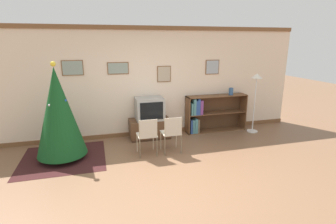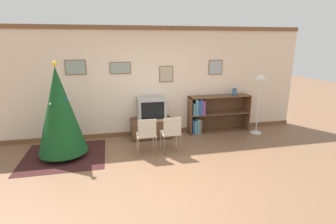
% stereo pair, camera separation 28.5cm
% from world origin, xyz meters
% --- Properties ---
extents(ground_plane, '(24.00, 24.00, 0.00)m').
position_xyz_m(ground_plane, '(0.00, 0.00, 0.00)').
color(ground_plane, brown).
extents(wall_back, '(8.22, 0.11, 2.70)m').
position_xyz_m(wall_back, '(-0.00, 2.45, 1.35)').
color(wall_back, beige).
rests_on(wall_back, ground_plane).
extents(area_rug, '(1.66, 1.58, 0.01)m').
position_xyz_m(area_rug, '(-1.92, 1.42, 0.00)').
color(area_rug, '#381919').
rests_on(area_rug, ground_plane).
extents(christmas_tree, '(0.98, 0.98, 1.97)m').
position_xyz_m(christmas_tree, '(-1.92, 1.42, 0.99)').
color(christmas_tree, maroon).
rests_on(christmas_tree, area_rug).
extents(tv_console, '(1.01, 0.51, 0.48)m').
position_xyz_m(tv_console, '(0.06, 2.13, 0.24)').
color(tv_console, '#412A1A').
rests_on(tv_console, ground_plane).
extents(television, '(0.67, 0.49, 0.54)m').
position_xyz_m(television, '(0.06, 2.13, 0.75)').
color(television, '#9E9E99').
rests_on(television, tv_console).
extents(folding_chair_left, '(0.40, 0.40, 0.82)m').
position_xyz_m(folding_chair_left, '(-0.21, 1.10, 0.47)').
color(folding_chair_left, '#BCB29E').
rests_on(folding_chair_left, ground_plane).
extents(folding_chair_right, '(0.40, 0.40, 0.82)m').
position_xyz_m(folding_chair_right, '(0.32, 1.10, 0.47)').
color(folding_chair_right, '#BCB29E').
rests_on(folding_chair_right, ground_plane).
extents(bookshelf, '(1.64, 0.36, 0.97)m').
position_xyz_m(bookshelf, '(1.64, 2.22, 0.49)').
color(bookshelf, brown).
rests_on(bookshelf, ground_plane).
extents(vase, '(0.11, 0.11, 0.19)m').
position_xyz_m(vase, '(2.27, 2.17, 1.06)').
color(vase, '#335684').
rests_on(vase, bookshelf).
extents(standing_lamp, '(0.28, 0.28, 1.56)m').
position_xyz_m(standing_lamp, '(2.79, 1.85, 1.20)').
color(standing_lamp, silver).
rests_on(standing_lamp, ground_plane).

